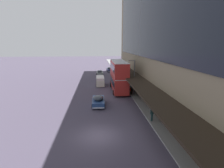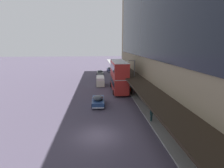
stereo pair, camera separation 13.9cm
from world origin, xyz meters
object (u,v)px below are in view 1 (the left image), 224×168
(sedan_second_near, at_px, (110,69))
(vw_van, at_px, (100,80))
(transit_bus_kerbside_front, at_px, (119,75))
(fire_hydrant, at_px, (130,89))
(sedan_oncoming_front, at_px, (100,73))
(street_lamp, at_px, (133,75))
(sedan_lead_near, at_px, (98,101))
(pedestrian_at_kerb, at_px, (152,113))

(sedan_second_near, bearing_deg, vw_van, -100.34)
(transit_bus_kerbside_front, xyz_separation_m, fire_hydrant, (2.20, -0.88, -2.71))
(sedan_second_near, distance_m, vw_van, 20.34)
(sedan_oncoming_front, relative_size, street_lamp, 0.72)
(sedan_oncoming_front, bearing_deg, transit_bus_kerbside_front, -79.88)
(sedan_oncoming_front, height_order, vw_van, vw_van)
(sedan_second_near, relative_size, sedan_oncoming_front, 0.99)
(sedan_second_near, height_order, sedan_oncoming_front, sedan_second_near)
(sedan_second_near, bearing_deg, fire_hydrant, -85.41)
(transit_bus_kerbside_front, distance_m, sedan_lead_near, 9.43)
(sedan_oncoming_front, relative_size, fire_hydrant, 6.37)
(sedan_oncoming_front, xyz_separation_m, pedestrian_at_kerb, (5.45, -33.26, 0.44))
(transit_bus_kerbside_front, xyz_separation_m, street_lamp, (2.18, -3.29, 0.62))
(sedan_lead_near, bearing_deg, transit_bus_kerbside_front, 62.99)
(transit_bus_kerbside_front, distance_m, street_lamp, 3.99)
(sedan_lead_near, distance_m, sedan_oncoming_front, 26.83)
(sedan_second_near, bearing_deg, transit_bus_kerbside_front, -90.24)
(sedan_oncoming_front, height_order, fire_hydrant, sedan_oncoming_front)
(sedan_lead_near, height_order, fire_hydrant, sedan_lead_near)
(transit_bus_kerbside_front, height_order, vw_van, transit_bus_kerbside_front)
(sedan_oncoming_front, xyz_separation_m, fire_hydrant, (5.54, -19.59, -0.25))
(sedan_lead_near, height_order, sedan_second_near, same)
(pedestrian_at_kerb, bearing_deg, sedan_lead_near, 134.10)
(sedan_lead_near, relative_size, street_lamp, 0.72)
(vw_van, bearing_deg, fire_hydrant, -46.79)
(sedan_oncoming_front, relative_size, pedestrian_at_kerb, 2.40)
(sedan_lead_near, bearing_deg, pedestrian_at_kerb, -45.90)
(fire_hydrant, bearing_deg, vw_van, 133.21)
(pedestrian_at_kerb, height_order, street_lamp, street_lamp)
(transit_bus_kerbside_front, relative_size, sedan_lead_near, 2.11)
(sedan_lead_near, distance_m, pedestrian_at_kerb, 8.98)
(sedan_second_near, relative_size, street_lamp, 0.71)
(sedan_oncoming_front, xyz_separation_m, street_lamp, (5.52, -22.00, 3.08))
(sedan_second_near, height_order, street_lamp, street_lamp)
(street_lamp, bearing_deg, sedan_second_near, 94.15)
(sedan_second_near, xyz_separation_m, vw_van, (-3.65, -20.01, 0.35))
(sedan_lead_near, height_order, sedan_oncoming_front, sedan_lead_near)
(sedan_second_near, height_order, vw_van, vw_van)
(sedan_second_near, relative_size, fire_hydrant, 6.34)
(transit_bus_kerbside_front, height_order, pedestrian_at_kerb, transit_bus_kerbside_front)
(pedestrian_at_kerb, height_order, fire_hydrant, pedestrian_at_kerb)
(transit_bus_kerbside_front, relative_size, pedestrian_at_kerb, 5.09)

